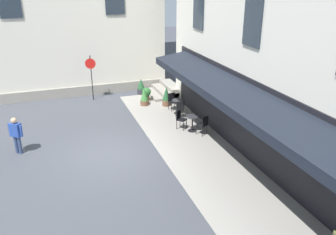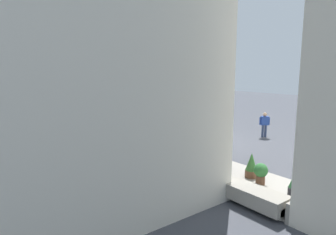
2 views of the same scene
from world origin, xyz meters
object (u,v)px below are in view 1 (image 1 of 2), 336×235
cafe_chair_black_corner_right (180,108)px  no_parking_sign (91,70)px  cafe_chair_black_back_row (203,124)px  potted_plant_entrance_left (141,86)px  cafe_table_streetside (178,105)px  potted_plant_under_sign (144,97)px  walking_pedestrian_in_blue (16,133)px  cafe_chair_black_kerbside (180,118)px  potted_plant_entrance_right (147,93)px  cafe_table_mid_terrace (192,121)px  potted_plant_mid_terrace (166,96)px  cafe_chair_black_corner_left (172,100)px

cafe_chair_black_corner_right → no_parking_sign: size_ratio=0.35×
cafe_chair_black_back_row → potted_plant_entrance_left: 6.79m
cafe_table_streetside → no_parking_sign: size_ratio=0.29×
potted_plant_under_sign → walking_pedestrian_in_blue: bearing=120.7°
cafe_chair_black_kerbside → potted_plant_entrance_right: cafe_chair_black_kerbside is taller
cafe_chair_black_back_row → potted_plant_under_sign: 4.91m
cafe_table_mid_terrace → potted_plant_entrance_right: size_ratio=0.95×
walking_pedestrian_in_blue → potted_plant_mid_terrace: (3.30, -7.52, -0.37)m
cafe_chair_black_back_row → potted_plant_under_sign: (4.70, 1.41, -0.07)m
walking_pedestrian_in_blue → potted_plant_under_sign: 7.45m
walking_pedestrian_in_blue → cafe_table_streetside: bearing=-75.6°
walking_pedestrian_in_blue → no_parking_sign: bearing=-34.1°
cafe_table_streetside → walking_pedestrian_in_blue: 7.95m
cafe_chair_black_back_row → potted_plant_mid_terrace: bearing=3.9°
potted_plant_mid_terrace → potted_plant_entrance_left: size_ratio=1.14×
potted_plant_under_sign → cafe_table_mid_terrace: bearing=-164.8°
walking_pedestrian_in_blue → potted_plant_entrance_left: 8.92m
potted_plant_under_sign → cafe_chair_black_kerbside: bearing=-169.2°
cafe_chair_black_back_row → potted_plant_entrance_right: size_ratio=1.15×
cafe_table_streetside → walking_pedestrian_in_blue: bearing=104.4°
cafe_chair_black_corner_right → potted_plant_entrance_left: 4.52m
cafe_chair_black_kerbside → cafe_chair_black_corner_left: bearing=-11.6°
cafe_table_streetside → potted_plant_entrance_left: size_ratio=0.78×
potted_plant_mid_terrace → cafe_table_streetside: bearing=-173.0°
no_parking_sign → potted_plant_mid_terrace: 4.56m
cafe_chair_black_back_row → cafe_table_streetside: cafe_chair_black_back_row is taller
cafe_table_streetside → no_parking_sign: bearing=46.4°
cafe_chair_black_corner_right → potted_plant_under_sign: size_ratio=0.93×
cafe_table_mid_terrace → potted_plant_entrance_right: 4.85m
cafe_chair_black_corner_left → potted_plant_under_sign: size_ratio=0.93×
cafe_table_mid_terrace → potted_plant_mid_terrace: 3.65m
cafe_chair_black_corner_left → potted_plant_under_sign: (1.19, 1.21, -0.07)m
cafe_table_mid_terrace → cafe_chair_black_corner_right: bearing=-1.8°
cafe_chair_black_corner_left → cafe_chair_black_corner_right: bearing=178.5°
walking_pedestrian_in_blue → no_parking_sign: size_ratio=0.60×
potted_plant_under_sign → no_parking_sign: bearing=54.2°
potted_plant_mid_terrace → potted_plant_entrance_right: potted_plant_mid_terrace is taller
potted_plant_under_sign → cafe_table_streetside: bearing=-144.7°
cafe_chair_black_kerbside → cafe_table_streetside: (1.85, -0.59, -0.06)m
cafe_chair_black_kerbside → cafe_chair_black_back_row: size_ratio=1.00×
potted_plant_mid_terrace → potted_plant_entrance_right: size_ratio=1.38×
cafe_chair_black_corner_right → potted_plant_entrance_right: bearing=15.7°
cafe_table_streetside → no_parking_sign: no_parking_sign is taller
cafe_chair_black_kerbside → cafe_chair_black_back_row: (-1.03, -0.71, 0.00)m
cafe_chair_black_corner_right → potted_plant_mid_terrace: bearing=1.6°
cafe_chair_black_back_row → cafe_chair_black_corner_right: same height
cafe_table_streetside → potted_plant_under_sign: potted_plant_under_sign is taller
potted_plant_mid_terrace → potted_plant_entrance_right: 1.39m
cafe_table_streetside → cafe_chair_black_corner_left: 0.63m
potted_plant_entrance_left → walking_pedestrian_in_blue: bearing=130.7°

